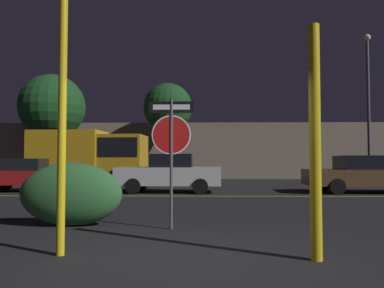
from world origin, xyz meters
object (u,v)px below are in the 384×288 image
yellow_pole_left (62,125)px  passing_car_3 (366,174)px  passing_car_2 (170,173)px  delivery_truck (92,154)px  stop_sign (171,137)px  passing_car_1 (27,175)px  street_lamp (368,98)px  hedge_bush_1 (71,194)px  tree_0 (168,108)px  yellow_pole_right (315,141)px  tree_1 (52,107)px

yellow_pole_left → passing_car_3: (8.60, 10.02, -1.06)m
passing_car_2 → delivery_truck: delivery_truck is taller
stop_sign → passing_car_3: bearing=48.4°
passing_car_1 → street_lamp: 17.01m
hedge_bush_1 → delivery_truck: (-3.29, 12.67, 0.99)m
stop_sign → tree_0: bearing=95.4°
yellow_pole_right → passing_car_3: 11.46m
tree_0 → street_lamp: bearing=-20.7°
yellow_pole_right → hedge_bush_1: (-4.09, 2.48, -0.93)m
passing_car_1 → tree_1: tree_1 is taller
yellow_pole_right → street_lamp: street_lamp is taller
passing_car_1 → tree_0: tree_0 is taller
passing_car_1 → passing_car_3: bearing=83.4°
yellow_pole_left → tree_1: (-8.15, 20.00, 3.13)m
tree_1 → passing_car_3: bearing=-30.8°
passing_car_3 → tree_0: bearing=-133.0°
yellow_pole_left → passing_car_2: size_ratio=0.83×
passing_car_2 → passing_car_3: passing_car_2 is taller
stop_sign → passing_car_1: stop_sign is taller
yellow_pole_left → hedge_bush_1: size_ratio=1.75×
yellow_pole_left → tree_0: (-0.12, 18.56, 2.83)m
stop_sign → street_lamp: 15.86m
passing_car_3 → tree_1: size_ratio=0.69×
passing_car_3 → street_lamp: street_lamp is taller
stop_sign → passing_car_2: (-0.69, 8.06, -0.98)m
yellow_pole_right → tree_0: 19.33m
yellow_pole_right → passing_car_1: (-8.75, 10.55, -0.87)m
passing_car_3 → passing_car_2: bearing=-88.8°
tree_0 → passing_car_3: bearing=-44.4°
yellow_pole_left → tree_0: bearing=90.4°
yellow_pole_right → delivery_truck: yellow_pole_right is taller
stop_sign → street_lamp: (9.36, 12.48, 2.81)m
passing_car_3 → passing_car_1: bearing=-90.0°
stop_sign → passing_car_2: stop_sign is taller
yellow_pole_left → passing_car_2: yellow_pole_left is taller
stop_sign → hedge_bush_1: bearing=171.4°
delivery_truck → tree_1: bearing=-137.1°
passing_car_1 → stop_sign: bearing=33.4°
passing_car_2 → tree_1: (-8.83, 9.95, 4.15)m
stop_sign → delivery_truck: bearing=112.5°
yellow_pole_right → passing_car_2: yellow_pole_right is taller
stop_sign → tree_1: (-9.52, 18.02, 3.17)m
yellow_pole_right → tree_0: tree_0 is taller
passing_car_2 → street_lamp: size_ratio=0.55×
passing_car_3 → hedge_bush_1: bearing=-48.7°
passing_car_1 → street_lamp: size_ratio=0.52×
hedge_bush_1 → tree_0: tree_0 is taller
yellow_pole_left → tree_1: 21.82m
passing_car_2 → tree_0: tree_0 is taller
street_lamp → tree_0: street_lamp is taller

